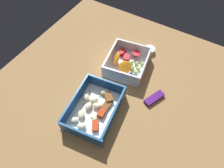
# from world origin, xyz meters

# --- Properties ---
(table_surface) EXTENTS (0.80, 0.80, 0.02)m
(table_surface) POSITION_xyz_m (0.00, 0.00, 0.01)
(table_surface) COLOR #9E7547
(table_surface) RESTS_ON ground
(pasta_container) EXTENTS (0.20, 0.16, 0.05)m
(pasta_container) POSITION_xyz_m (0.10, -0.02, 0.04)
(pasta_container) COLOR white
(pasta_container) RESTS_ON table_surface
(fruit_bowl) EXTENTS (0.17, 0.16, 0.06)m
(fruit_bowl) POSITION_xyz_m (-0.12, -0.02, 0.04)
(fruit_bowl) COLOR white
(fruit_bowl) RESTS_ON table_surface
(candy_bar) EXTENTS (0.07, 0.05, 0.01)m
(candy_bar) POSITION_xyz_m (-0.04, 0.12, 0.03)
(candy_bar) COLOR #51197A
(candy_bar) RESTS_ON table_surface
(paper_cup_liner) EXTENTS (0.04, 0.04, 0.02)m
(paper_cup_liner) POSITION_xyz_m (-0.23, 0.02, 0.03)
(paper_cup_liner) COLOR white
(paper_cup_liner) RESTS_ON table_surface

